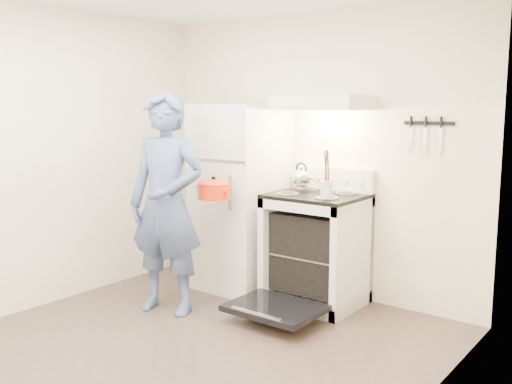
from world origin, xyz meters
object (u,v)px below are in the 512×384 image
(stove_body, at_px, (316,251))
(dutch_oven, at_px, (214,191))
(tea_kettle, at_px, (301,177))
(person, at_px, (166,204))
(refrigerator, at_px, (240,197))

(stove_body, relative_size, dutch_oven, 2.72)
(tea_kettle, xyz_separation_m, person, (-0.67, -0.96, -0.18))
(tea_kettle, height_order, person, person)
(refrigerator, height_order, person, person)
(person, xyz_separation_m, dutch_oven, (0.23, 0.31, 0.09))
(refrigerator, distance_m, stove_body, 0.90)
(stove_body, xyz_separation_m, person, (-0.87, -0.90, 0.44))
(stove_body, xyz_separation_m, dutch_oven, (-0.64, -0.58, 0.53))
(person, bearing_deg, dutch_oven, 37.88)
(tea_kettle, relative_size, person, 0.14)
(stove_body, bearing_deg, refrigerator, -178.23)
(refrigerator, bearing_deg, stove_body, 1.77)
(refrigerator, xyz_separation_m, tea_kettle, (0.61, 0.09, 0.22))
(stove_body, bearing_deg, person, -134.23)
(tea_kettle, height_order, dutch_oven, tea_kettle)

